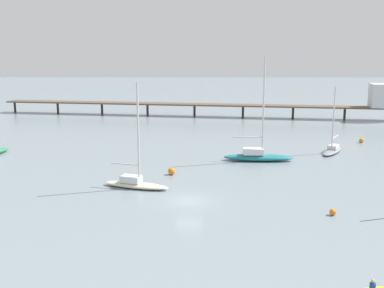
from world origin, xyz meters
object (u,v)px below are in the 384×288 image
at_px(mooring_buoy_mid, 172,171).
at_px(sailboat_cream, 135,181).
at_px(pier, 283,100).
at_px(sailboat_gray, 332,149).
at_px(mooring_buoy_outer, 333,212).
at_px(sailboat_teal, 258,155).
at_px(mooring_buoy_near, 361,140).

bearing_deg(mooring_buoy_mid, sailboat_cream, -123.80).
distance_m(sailboat_cream, mooring_buoy_mid, 6.39).
xyz_separation_m(pier, sailboat_gray, (1.31, -33.53, -3.21)).
relative_size(sailboat_cream, sailboat_gray, 1.20).
distance_m(sailboat_gray, mooring_buoy_mid, 25.30).
xyz_separation_m(mooring_buoy_mid, mooring_buoy_outer, (15.04, -13.49, -0.12)).
bearing_deg(pier, mooring_buoy_outer, -95.57).
distance_m(pier, sailboat_cream, 56.70).
relative_size(sailboat_cream, sailboat_teal, 0.83).
bearing_deg(mooring_buoy_mid, sailboat_teal, 33.39).
bearing_deg(sailboat_gray, sailboat_cream, -145.63).
distance_m(sailboat_gray, sailboat_teal, 12.29).
height_order(sailboat_teal, mooring_buoy_mid, sailboat_teal).
relative_size(pier, sailboat_teal, 6.31).
relative_size(mooring_buoy_mid, mooring_buoy_outer, 1.41).
distance_m(sailboat_gray, mooring_buoy_near, 9.74).
height_order(pier, sailboat_cream, sailboat_cream).
bearing_deg(mooring_buoy_outer, sailboat_cream, 156.26).
distance_m(pier, mooring_buoy_near, 27.66).
bearing_deg(mooring_buoy_near, sailboat_cream, -142.42).
xyz_separation_m(sailboat_cream, sailboat_teal, (14.49, 12.51, 0.09)).
bearing_deg(mooring_buoy_mid, pier, 65.55).
distance_m(pier, sailboat_teal, 39.94).
xyz_separation_m(sailboat_teal, mooring_buoy_near, (17.73, 12.28, -0.41)).
distance_m(sailboat_teal, mooring_buoy_near, 21.57).
height_order(sailboat_cream, mooring_buoy_mid, sailboat_cream).
bearing_deg(mooring_buoy_outer, pier, 84.43).
xyz_separation_m(sailboat_gray, mooring_buoy_outer, (-7.09, -25.75, -0.28)).
bearing_deg(pier, sailboat_teal, -104.37).
bearing_deg(mooring_buoy_outer, mooring_buoy_near, 67.55).
bearing_deg(sailboat_cream, sailboat_gray, 34.37).
relative_size(sailboat_teal, mooring_buoy_near, 18.54).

